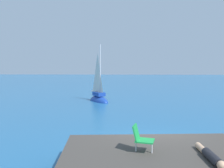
{
  "coord_description": "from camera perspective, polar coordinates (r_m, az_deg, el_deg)",
  "views": [
    {
      "loc": [
        -1.12,
        -10.0,
        3.35
      ],
      "look_at": [
        -2.11,
        9.79,
        1.84
      ],
      "focal_mm": 39.13,
      "sensor_mm": 36.0,
      "label": 1
    }
  ],
  "objects": [
    {
      "name": "boulder_seaward",
      "position": [
        9.48,
        2.32,
        -16.35
      ],
      "size": [
        1.93,
        1.69,
        1.22
      ],
      "primitive_type": "cube",
      "rotation": [
        -0.14,
        0.18,
        2.78
      ],
      "color": "#3F3831",
      "rests_on": "ground"
    },
    {
      "name": "beach_chair",
      "position": [
        7.32,
        6.76,
        -12.24
      ],
      "size": [
        0.69,
        0.61,
        0.8
      ],
      "rotation": [
        0.0,
        0.0,
        6.04
      ],
      "color": "green",
      "rests_on": "shore_ledge"
    },
    {
      "name": "ground_plane",
      "position": [
        10.6,
        9.07,
        -14.12
      ],
      "size": [
        160.0,
        160.0,
        0.0
      ],
      "primitive_type": "plane",
      "color": "#236093"
    },
    {
      "name": "boulder_inland",
      "position": [
        10.59,
        22.14,
        -14.42
      ],
      "size": [
        1.71,
        1.49,
        0.89
      ],
      "primitive_type": "cube",
      "rotation": [
        0.03,
        -0.09,
        2.78
      ],
      "color": "#464035",
      "rests_on": "ground"
    },
    {
      "name": "sailboat_near",
      "position": [
        22.85,
        -3.1,
        -3.29
      ],
      "size": [
        2.52,
        3.12,
        5.79
      ],
      "rotation": [
        0.0,
        0.0,
        5.28
      ],
      "color": "#193D99",
      "rests_on": "ground"
    },
    {
      "name": "person_sunbather",
      "position": [
        7.29,
        21.97,
        -15.3
      ],
      "size": [
        0.28,
        1.76,
        0.25
      ],
      "rotation": [
        0.0,
        0.0,
        1.61
      ],
      "color": "black",
      "rests_on": "shore_ledge"
    }
  ]
}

